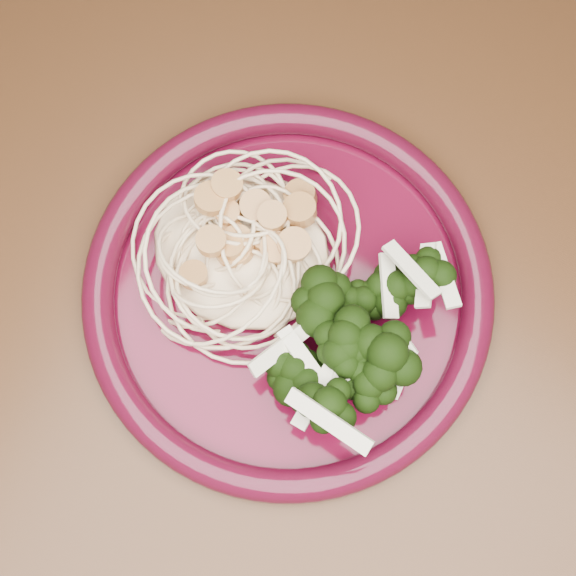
# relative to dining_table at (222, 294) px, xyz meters

# --- Properties ---
(dining_table) EXTENTS (1.20, 0.80, 0.75)m
(dining_table) POSITION_rel_dining_table_xyz_m (0.00, 0.00, 0.00)
(dining_table) COLOR #472814
(dining_table) RESTS_ON ground
(dinner_plate) EXTENTS (0.34, 0.34, 0.02)m
(dinner_plate) POSITION_rel_dining_table_xyz_m (0.06, 0.01, 0.11)
(dinner_plate) COLOR #46061A
(dinner_plate) RESTS_ON dining_table
(spaghetti_pile) EXTENTS (0.15, 0.14, 0.03)m
(spaghetti_pile) POSITION_rel_dining_table_xyz_m (0.02, 0.01, 0.12)
(spaghetti_pile) COLOR beige
(spaghetti_pile) RESTS_ON dinner_plate
(scallop_cluster) EXTENTS (0.13, 0.13, 0.04)m
(scallop_cluster) POSITION_rel_dining_table_xyz_m (0.02, 0.01, 0.15)
(scallop_cluster) COLOR tan
(scallop_cluster) RESTS_ON spaghetti_pile
(broccoli_pile) EXTENTS (0.11, 0.16, 0.05)m
(broccoli_pile) POSITION_rel_dining_table_xyz_m (0.12, -0.01, 0.13)
(broccoli_pile) COLOR black
(broccoli_pile) RESTS_ON dinner_plate
(onion_garnish) EXTENTS (0.08, 0.10, 0.05)m
(onion_garnish) POSITION_rel_dining_table_xyz_m (0.12, -0.01, 0.16)
(onion_garnish) COLOR beige
(onion_garnish) RESTS_ON broccoli_pile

